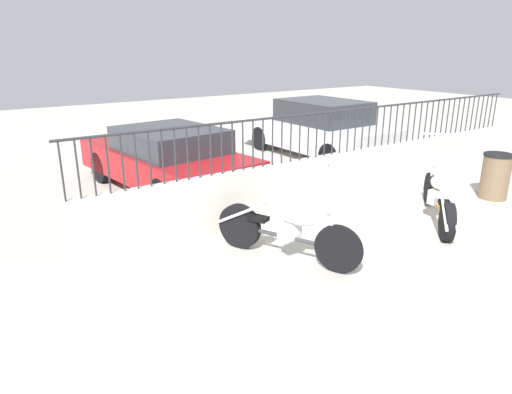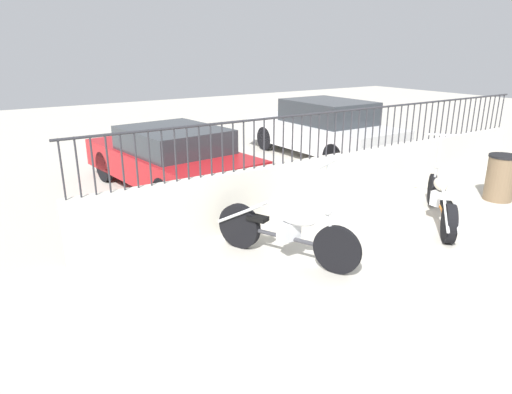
# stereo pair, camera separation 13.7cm
# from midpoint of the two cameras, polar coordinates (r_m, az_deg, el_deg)

# --- Properties ---
(ground_plane) EXTENTS (40.00, 40.00, 0.00)m
(ground_plane) POSITION_cam_midpoint_polar(r_m,az_deg,el_deg) (7.18, 24.96, -5.73)
(ground_plane) COLOR #B7B2A5
(low_wall) EXTENTS (9.70, 0.18, 0.93)m
(low_wall) POSITION_cam_midpoint_polar(r_m,az_deg,el_deg) (8.38, 11.86, 2.35)
(low_wall) COLOR beige
(low_wall) RESTS_ON ground_plane
(fence_railing) EXTENTS (9.70, 0.04, 0.76)m
(fence_railing) POSITION_cam_midpoint_polar(r_m,az_deg,el_deg) (8.17, 12.30, 8.94)
(fence_railing) COLOR #2D2D33
(fence_railing) RESTS_ON low_wall
(motorcycle_dark_grey) EXTENTS (0.98, 1.97, 1.41)m
(motorcycle_dark_grey) POSITION_cam_midpoint_polar(r_m,az_deg,el_deg) (6.08, 3.59, -4.12)
(motorcycle_dark_grey) COLOR black
(motorcycle_dark_grey) RESTS_ON ground_plane
(motorcycle_orange) EXTENTS (1.78, 1.73, 1.32)m
(motorcycle_orange) POSITION_cam_midpoint_polar(r_m,az_deg,el_deg) (7.84, 22.66, -0.59)
(motorcycle_orange) COLOR black
(motorcycle_orange) RESTS_ON ground_plane
(trash_bin) EXTENTS (0.52, 0.52, 0.85)m
(trash_bin) POSITION_cam_midpoint_polar(r_m,az_deg,el_deg) (9.52, 28.61, 2.14)
(trash_bin) COLOR brown
(trash_bin) RESTS_ON ground_plane
(car_red) EXTENTS (2.25, 4.30, 1.24)m
(car_red) POSITION_cam_midpoint_polar(r_m,az_deg,el_deg) (9.17, -10.21, 4.91)
(car_red) COLOR black
(car_red) RESTS_ON ground_plane
(car_white) EXTENTS (1.77, 4.39, 1.44)m
(car_white) POSITION_cam_midpoint_polar(r_m,az_deg,el_deg) (11.91, 8.70, 8.44)
(car_white) COLOR black
(car_white) RESTS_ON ground_plane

